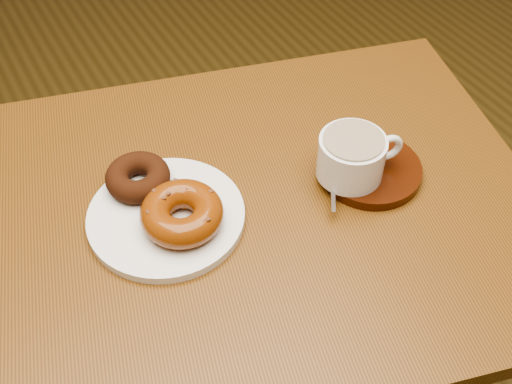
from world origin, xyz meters
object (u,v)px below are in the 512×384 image
saucer (370,170)px  coffee_cup (352,156)px  cafe_table (245,260)px  donut_plate (166,216)px

saucer → coffee_cup: (-0.04, 0.00, 0.04)m
cafe_table → donut_plate: bearing=178.6°
donut_plate → coffee_cup: bearing=-13.2°
cafe_table → saucer: bearing=4.7°
cafe_table → donut_plate: 0.18m
donut_plate → coffee_cup: coffee_cup is taller
coffee_cup → cafe_table: bearing=-178.7°
cafe_table → saucer: size_ratio=6.55×
coffee_cup → saucer: bearing=7.2°
cafe_table → donut_plate: donut_plate is taller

